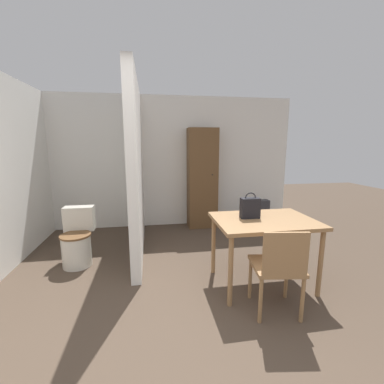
{
  "coord_description": "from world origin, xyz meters",
  "views": [
    {
      "loc": [
        -0.27,
        -1.44,
        1.61
      ],
      "look_at": [
        0.29,
        1.94,
        0.97
      ],
      "focal_mm": 24.0,
      "sensor_mm": 36.0,
      "label": 1
    }
  ],
  "objects_px": {
    "wooden_cabinet": "(202,179)",
    "space_heater": "(261,215)",
    "handbag": "(250,208)",
    "wooden_chair": "(279,266)",
    "toilet": "(77,241)",
    "dining_table": "(264,227)"
  },
  "relations": [
    {
      "from": "wooden_chair",
      "to": "toilet",
      "type": "distance_m",
      "value": 2.59
    },
    {
      "from": "dining_table",
      "to": "wooden_cabinet",
      "type": "distance_m",
      "value": 2.23
    },
    {
      "from": "toilet",
      "to": "space_heater",
      "type": "bearing_deg",
      "value": 16.37
    },
    {
      "from": "wooden_chair",
      "to": "wooden_cabinet",
      "type": "relative_size",
      "value": 0.46
    },
    {
      "from": "wooden_cabinet",
      "to": "space_heater",
      "type": "height_order",
      "value": "wooden_cabinet"
    },
    {
      "from": "wooden_chair",
      "to": "wooden_cabinet",
      "type": "distance_m",
      "value": 2.78
    },
    {
      "from": "space_heater",
      "to": "toilet",
      "type": "bearing_deg",
      "value": -163.63
    },
    {
      "from": "dining_table",
      "to": "wooden_cabinet",
      "type": "bearing_deg",
      "value": 96.57
    },
    {
      "from": "handbag",
      "to": "space_heater",
      "type": "distance_m",
      "value": 2.05
    },
    {
      "from": "wooden_cabinet",
      "to": "space_heater",
      "type": "relative_size",
      "value": 3.28
    },
    {
      "from": "dining_table",
      "to": "space_heater",
      "type": "bearing_deg",
      "value": 65.97
    },
    {
      "from": "wooden_chair",
      "to": "handbag",
      "type": "bearing_deg",
      "value": 103.16
    },
    {
      "from": "dining_table",
      "to": "space_heater",
      "type": "xyz_separation_m",
      "value": [
        0.8,
        1.79,
        -0.4
      ]
    },
    {
      "from": "wooden_chair",
      "to": "space_heater",
      "type": "bearing_deg",
      "value": 77.36
    },
    {
      "from": "wooden_cabinet",
      "to": "space_heater",
      "type": "xyz_separation_m",
      "value": [
        1.05,
        -0.42,
        -0.66
      ]
    },
    {
      "from": "handbag",
      "to": "space_heater",
      "type": "relative_size",
      "value": 0.51
    },
    {
      "from": "handbag",
      "to": "wooden_cabinet",
      "type": "relative_size",
      "value": 0.16
    },
    {
      "from": "toilet",
      "to": "space_heater",
      "type": "relative_size",
      "value": 1.3
    },
    {
      "from": "dining_table",
      "to": "space_heater",
      "type": "distance_m",
      "value": 2.0
    },
    {
      "from": "handbag",
      "to": "space_heater",
      "type": "height_order",
      "value": "handbag"
    },
    {
      "from": "dining_table",
      "to": "handbag",
      "type": "bearing_deg",
      "value": 153.32
    },
    {
      "from": "toilet",
      "to": "space_heater",
      "type": "distance_m",
      "value": 3.17
    }
  ]
}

